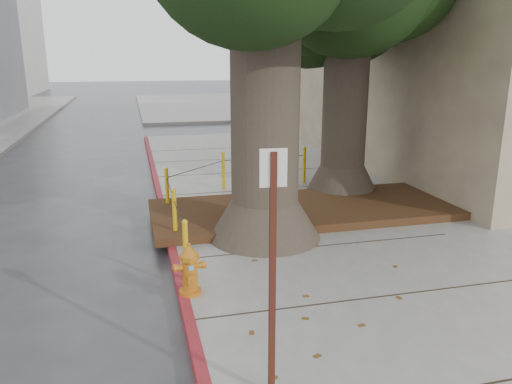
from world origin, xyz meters
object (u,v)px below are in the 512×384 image
fire_hydrant (190,270)px  car_silver (275,111)px  signpost (272,264)px  car_red (338,113)px

fire_hydrant → car_silver: bearing=65.7°
fire_hydrant → signpost: bearing=-82.6°
fire_hydrant → car_red: size_ratio=0.20×
fire_hydrant → signpost: size_ratio=0.30×
car_silver → car_red: size_ratio=1.00×
signpost → car_silver: (6.10, 21.01, -0.91)m
signpost → car_silver: size_ratio=0.67×
fire_hydrant → car_red: (9.53, 17.18, 0.09)m
car_silver → car_red: 3.27m
signpost → fire_hydrant: bearing=106.7°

